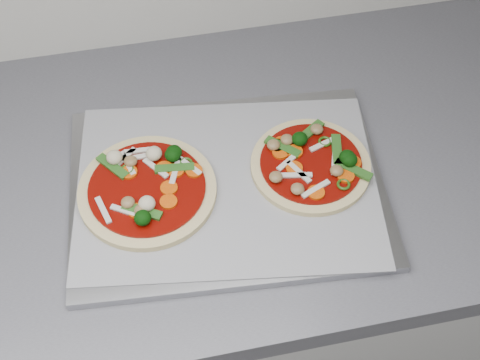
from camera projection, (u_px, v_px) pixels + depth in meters
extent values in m
cube|color=#99999E|center=(227.00, 187.00, 0.99)|extent=(0.48, 0.37, 0.01)
cube|color=gray|center=(227.00, 184.00, 0.98)|extent=(0.48, 0.38, 0.00)
cylinder|color=#DAC785|center=(147.00, 191.00, 0.96)|extent=(0.21, 0.21, 0.01)
cylinder|color=#740505|center=(147.00, 188.00, 0.96)|extent=(0.17, 0.17, 0.00)
ellipsoid|color=#BBB38C|center=(154.00, 153.00, 0.98)|extent=(0.03, 0.03, 0.02)
ellipsoid|color=olive|center=(128.00, 202.00, 0.93)|extent=(0.02, 0.02, 0.01)
cube|color=beige|center=(175.00, 171.00, 0.97)|extent=(0.02, 0.05, 0.00)
cube|color=beige|center=(156.00, 168.00, 0.97)|extent=(0.03, 0.04, 0.00)
cube|color=beige|center=(124.00, 158.00, 0.98)|extent=(0.04, 0.04, 0.00)
cube|color=beige|center=(127.00, 211.00, 0.93)|extent=(0.04, 0.03, 0.00)
cube|color=#345D20|center=(142.00, 211.00, 0.93)|extent=(0.06, 0.04, 0.00)
cylinder|color=#D8620E|center=(129.00, 172.00, 0.97)|extent=(0.03, 0.03, 0.00)
ellipsoid|color=olive|center=(141.00, 210.00, 0.92)|extent=(0.03, 0.03, 0.01)
cube|color=beige|center=(189.00, 165.00, 0.98)|extent=(0.03, 0.04, 0.00)
ellipsoid|color=olive|center=(131.00, 161.00, 0.98)|extent=(0.03, 0.03, 0.01)
ellipsoid|color=black|center=(173.00, 155.00, 0.98)|extent=(0.03, 0.03, 0.02)
cube|color=beige|center=(135.00, 158.00, 0.99)|extent=(0.05, 0.01, 0.00)
cube|color=beige|center=(140.00, 151.00, 0.99)|extent=(0.05, 0.01, 0.00)
ellipsoid|color=black|center=(143.00, 218.00, 0.91)|extent=(0.03, 0.03, 0.02)
cube|color=beige|center=(127.00, 163.00, 0.98)|extent=(0.02, 0.05, 0.00)
ellipsoid|color=black|center=(174.00, 152.00, 0.98)|extent=(0.03, 0.03, 0.02)
cube|color=beige|center=(103.00, 210.00, 0.93)|extent=(0.02, 0.05, 0.00)
torus|color=#244911|center=(186.00, 163.00, 0.98)|extent=(0.03, 0.03, 0.00)
cylinder|color=#D8620E|center=(169.00, 188.00, 0.95)|extent=(0.03, 0.03, 0.00)
cube|color=#345D20|center=(112.00, 166.00, 0.98)|extent=(0.05, 0.05, 0.00)
ellipsoid|color=#BBB38C|center=(114.00, 157.00, 0.98)|extent=(0.03, 0.03, 0.02)
cylinder|color=#D8620E|center=(137.00, 211.00, 0.93)|extent=(0.03, 0.03, 0.00)
cylinder|color=#D8620E|center=(194.00, 171.00, 0.97)|extent=(0.03, 0.03, 0.00)
cube|color=#345D20|center=(175.00, 168.00, 0.97)|extent=(0.06, 0.02, 0.00)
cylinder|color=#D8620E|center=(164.00, 168.00, 0.97)|extent=(0.04, 0.04, 0.00)
torus|color=#244911|center=(128.00, 169.00, 0.97)|extent=(0.03, 0.03, 0.00)
cylinder|color=#D8620E|center=(176.00, 171.00, 0.97)|extent=(0.03, 0.03, 0.00)
ellipsoid|color=#BBB38C|center=(147.00, 203.00, 0.93)|extent=(0.03, 0.03, 0.02)
cylinder|color=#D8620E|center=(169.00, 202.00, 0.94)|extent=(0.04, 0.04, 0.00)
cylinder|color=#DAC785|center=(310.00, 166.00, 0.99)|extent=(0.23, 0.23, 0.01)
cylinder|color=#740505|center=(311.00, 163.00, 0.99)|extent=(0.19, 0.19, 0.00)
cube|color=beige|center=(316.00, 189.00, 0.95)|extent=(0.05, 0.03, 0.00)
cylinder|color=#D8620E|center=(281.00, 152.00, 0.99)|extent=(0.03, 0.03, 0.00)
ellipsoid|color=olive|center=(337.00, 171.00, 0.97)|extent=(0.03, 0.03, 0.01)
ellipsoid|color=olive|center=(276.00, 177.00, 0.96)|extent=(0.03, 0.03, 0.01)
cube|color=#345D20|center=(353.00, 170.00, 0.97)|extent=(0.05, 0.05, 0.00)
cylinder|color=#D8620E|center=(282.00, 143.00, 1.01)|extent=(0.03, 0.03, 0.00)
cylinder|color=#D8620E|center=(353.00, 163.00, 0.98)|extent=(0.03, 0.03, 0.00)
ellipsoid|color=black|center=(347.00, 157.00, 0.98)|extent=(0.03, 0.03, 0.02)
cube|color=beige|center=(324.00, 144.00, 1.00)|extent=(0.05, 0.02, 0.00)
torus|color=#244911|center=(325.00, 142.00, 1.01)|extent=(0.02, 0.02, 0.00)
cylinder|color=#D8620E|center=(346.00, 176.00, 0.97)|extent=(0.03, 0.03, 0.00)
ellipsoid|color=olive|center=(287.00, 140.00, 1.00)|extent=(0.03, 0.03, 0.01)
cube|color=#345D20|center=(283.00, 147.00, 1.00)|extent=(0.05, 0.05, 0.00)
ellipsoid|color=black|center=(300.00, 139.00, 1.00)|extent=(0.02, 0.02, 0.02)
cube|color=beige|center=(334.00, 162.00, 0.98)|extent=(0.02, 0.05, 0.00)
cube|color=beige|center=(309.00, 133.00, 1.02)|extent=(0.04, 0.03, 0.00)
ellipsoid|color=olive|center=(317.00, 129.00, 1.02)|extent=(0.03, 0.03, 0.01)
cube|color=beige|center=(289.00, 161.00, 0.98)|extent=(0.04, 0.03, 0.00)
cylinder|color=#D8620E|center=(295.00, 152.00, 0.99)|extent=(0.03, 0.03, 0.00)
cube|color=beige|center=(299.00, 172.00, 0.97)|extent=(0.03, 0.05, 0.00)
torus|color=#244911|center=(344.00, 184.00, 0.96)|extent=(0.03, 0.03, 0.00)
cylinder|color=#D8620E|center=(277.00, 146.00, 1.00)|extent=(0.03, 0.03, 0.00)
cube|color=#345D20|center=(309.00, 132.00, 1.02)|extent=(0.06, 0.04, 0.00)
cylinder|color=#D8620E|center=(316.00, 192.00, 0.95)|extent=(0.04, 0.04, 0.00)
ellipsoid|color=olive|center=(298.00, 189.00, 0.95)|extent=(0.03, 0.03, 0.01)
cube|color=beige|center=(296.00, 175.00, 0.97)|extent=(0.05, 0.02, 0.00)
ellipsoid|color=olive|center=(273.00, 145.00, 1.00)|extent=(0.02, 0.02, 0.01)
cylinder|color=#D8620E|center=(294.00, 168.00, 0.98)|extent=(0.03, 0.03, 0.00)
cube|color=#345D20|center=(337.00, 150.00, 1.00)|extent=(0.03, 0.06, 0.00)
ellipsoid|color=black|center=(349.00, 160.00, 0.98)|extent=(0.03, 0.03, 0.02)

